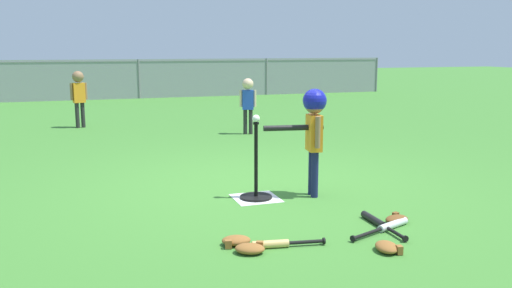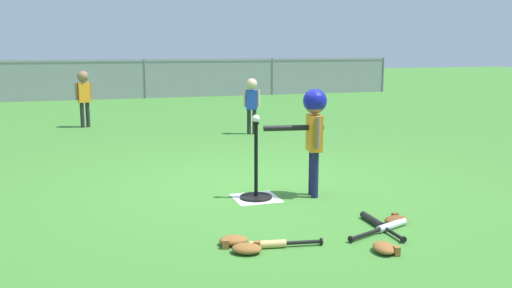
{
  "view_description": "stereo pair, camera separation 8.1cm",
  "coord_description": "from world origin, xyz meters",
  "px_view_note": "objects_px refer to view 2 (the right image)",
  "views": [
    {
      "loc": [
        -1.82,
        -5.32,
        1.47
      ],
      "look_at": [
        -0.17,
        -0.46,
        0.55
      ],
      "focal_mm": 37.52,
      "sensor_mm": 36.0,
      "label": 1
    },
    {
      "loc": [
        -1.75,
        -5.35,
        1.47
      ],
      "look_at": [
        -0.17,
        -0.46,
        0.55
      ],
      "focal_mm": 37.52,
      "sensor_mm": 36.0,
      "label": 2
    }
  ],
  "objects_px": {
    "batting_tee": "(256,186)",
    "spare_bat_silver": "(386,227)",
    "glove_tossed_aside": "(396,220)",
    "spare_bat_black": "(376,223)",
    "glove_near_bats": "(233,240)",
    "glove_outfield_drop": "(385,248)",
    "fielder_near_left": "(84,91)",
    "spare_bat_wood": "(276,244)",
    "batter_child": "(314,120)",
    "glove_by_plate": "(247,248)",
    "fielder_deep_center": "(252,98)",
    "baseball_on_tee": "(256,119)"
  },
  "relations": [
    {
      "from": "batting_tee",
      "to": "spare_bat_silver",
      "type": "bearing_deg",
      "value": -59.71
    },
    {
      "from": "glove_tossed_aside",
      "to": "batting_tee",
      "type": "bearing_deg",
      "value": 128.74
    },
    {
      "from": "spare_bat_black",
      "to": "glove_tossed_aside",
      "type": "relative_size",
      "value": 2.61
    },
    {
      "from": "glove_near_bats",
      "to": "glove_outfield_drop",
      "type": "bearing_deg",
      "value": -25.68
    },
    {
      "from": "fielder_near_left",
      "to": "spare_bat_silver",
      "type": "relative_size",
      "value": 1.6
    },
    {
      "from": "glove_tossed_aside",
      "to": "glove_outfield_drop",
      "type": "xyz_separation_m",
      "value": [
        -0.43,
        -0.54,
        0.0
      ]
    },
    {
      "from": "glove_tossed_aside",
      "to": "glove_outfield_drop",
      "type": "relative_size",
      "value": 1.02
    },
    {
      "from": "spare_bat_wood",
      "to": "spare_bat_black",
      "type": "relative_size",
      "value": 0.85
    },
    {
      "from": "glove_outfield_drop",
      "to": "batter_child",
      "type": "bearing_deg",
      "value": 85.96
    },
    {
      "from": "spare_bat_wood",
      "to": "glove_by_plate",
      "type": "height_order",
      "value": "glove_by_plate"
    },
    {
      "from": "spare_bat_black",
      "to": "glove_tossed_aside",
      "type": "bearing_deg",
      "value": -1.31
    },
    {
      "from": "spare_bat_silver",
      "to": "glove_near_bats",
      "type": "height_order",
      "value": "glove_near_bats"
    },
    {
      "from": "fielder_near_left",
      "to": "glove_by_plate",
      "type": "distance_m",
      "value": 7.06
    },
    {
      "from": "batting_tee",
      "to": "spare_bat_silver",
      "type": "distance_m",
      "value": 1.44
    },
    {
      "from": "fielder_deep_center",
      "to": "glove_by_plate",
      "type": "distance_m",
      "value": 5.51
    },
    {
      "from": "batting_tee",
      "to": "baseball_on_tee",
      "type": "bearing_deg",
      "value": 63.43
    },
    {
      "from": "spare_bat_silver",
      "to": "glove_outfield_drop",
      "type": "relative_size",
      "value": 2.66
    },
    {
      "from": "batter_child",
      "to": "glove_tossed_aside",
      "type": "xyz_separation_m",
      "value": [
        0.32,
        -1.02,
        -0.74
      ]
    },
    {
      "from": "glove_by_plate",
      "to": "glove_tossed_aside",
      "type": "distance_m",
      "value": 1.41
    },
    {
      "from": "batter_child",
      "to": "spare_bat_wood",
      "type": "xyz_separation_m",
      "value": [
        -0.84,
        -1.22,
        -0.74
      ]
    },
    {
      "from": "batting_tee",
      "to": "fielder_near_left",
      "type": "relative_size",
      "value": 0.72
    },
    {
      "from": "batting_tee",
      "to": "spare_bat_wood",
      "type": "xyz_separation_m",
      "value": [
        -0.27,
        -1.31,
        -0.1
      ]
    },
    {
      "from": "fielder_deep_center",
      "to": "fielder_near_left",
      "type": "bearing_deg",
      "value": 147.66
    },
    {
      "from": "spare_bat_silver",
      "to": "spare_bat_black",
      "type": "relative_size",
      "value": 1.0
    },
    {
      "from": "batter_child",
      "to": "glove_near_bats",
      "type": "distance_m",
      "value": 1.72
    },
    {
      "from": "spare_bat_wood",
      "to": "glove_by_plate",
      "type": "distance_m",
      "value": 0.24
    },
    {
      "from": "batter_child",
      "to": "glove_near_bats",
      "type": "bearing_deg",
      "value": -136.39
    },
    {
      "from": "spare_bat_wood",
      "to": "spare_bat_silver",
      "type": "bearing_deg",
      "value": 4.41
    },
    {
      "from": "fielder_near_left",
      "to": "glove_near_bats",
      "type": "bearing_deg",
      "value": -81.41
    },
    {
      "from": "batting_tee",
      "to": "spare_bat_wood",
      "type": "height_order",
      "value": "batting_tee"
    },
    {
      "from": "spare_bat_silver",
      "to": "glove_near_bats",
      "type": "bearing_deg",
      "value": 176.58
    },
    {
      "from": "fielder_near_left",
      "to": "spare_bat_silver",
      "type": "xyz_separation_m",
      "value": [
        2.3,
        -6.84,
        -0.65
      ]
    },
    {
      "from": "fielder_deep_center",
      "to": "spare_bat_silver",
      "type": "height_order",
      "value": "fielder_deep_center"
    },
    {
      "from": "batter_child",
      "to": "glove_near_bats",
      "type": "height_order",
      "value": "batter_child"
    },
    {
      "from": "batting_tee",
      "to": "glove_by_plate",
      "type": "distance_m",
      "value": 1.44
    },
    {
      "from": "baseball_on_tee",
      "to": "glove_near_bats",
      "type": "bearing_deg",
      "value": -115.59
    },
    {
      "from": "spare_bat_black",
      "to": "glove_outfield_drop",
      "type": "height_order",
      "value": "glove_outfield_drop"
    },
    {
      "from": "batting_tee",
      "to": "glove_by_plate",
      "type": "height_order",
      "value": "batting_tee"
    },
    {
      "from": "fielder_deep_center",
      "to": "spare_bat_black",
      "type": "relative_size",
      "value": 1.45
    },
    {
      "from": "batter_child",
      "to": "fielder_deep_center",
      "type": "distance_m",
      "value": 4.0
    },
    {
      "from": "baseball_on_tee",
      "to": "glove_tossed_aside",
      "type": "height_order",
      "value": "baseball_on_tee"
    },
    {
      "from": "glove_by_plate",
      "to": "glove_near_bats",
      "type": "height_order",
      "value": "same"
    },
    {
      "from": "spare_bat_wood",
      "to": "glove_outfield_drop",
      "type": "relative_size",
      "value": 2.25
    },
    {
      "from": "spare_bat_black",
      "to": "glove_tossed_aside",
      "type": "height_order",
      "value": "glove_tossed_aside"
    },
    {
      "from": "fielder_deep_center",
      "to": "spare_bat_wood",
      "type": "relative_size",
      "value": 1.72
    },
    {
      "from": "baseball_on_tee",
      "to": "batter_child",
      "type": "relative_size",
      "value": 0.07
    },
    {
      "from": "glove_by_plate",
      "to": "batting_tee",
      "type": "bearing_deg",
      "value": 69.59
    },
    {
      "from": "spare_bat_wood",
      "to": "glove_tossed_aside",
      "type": "distance_m",
      "value": 1.18
    },
    {
      "from": "glove_near_bats",
      "to": "fielder_near_left",
      "type": "bearing_deg",
      "value": 98.59
    },
    {
      "from": "fielder_near_left",
      "to": "spare_bat_black",
      "type": "distance_m",
      "value": 7.12
    }
  ]
}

